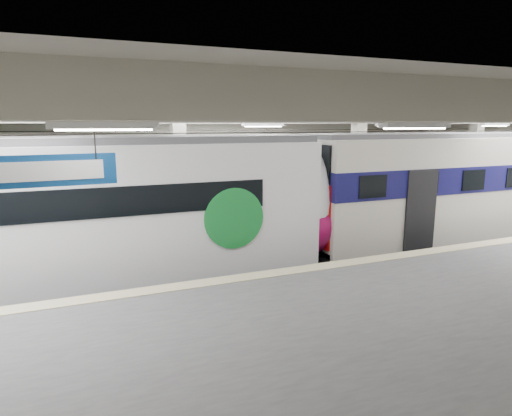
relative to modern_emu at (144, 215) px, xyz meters
name	(u,v)px	position (x,y,z in m)	size (l,w,h in m)	color
station_hall	(311,182)	(4.76, -1.74, 0.97)	(36.00, 24.00, 5.75)	black
modern_emu	(144,215)	(0.00, 0.00, 0.00)	(14.43, 2.98, 4.62)	white
older_rer	(460,187)	(12.72, 0.00, 0.15)	(14.12, 3.12, 4.63)	silver
far_train	(135,191)	(0.34, 5.50, -0.09)	(13.21, 3.22, 4.22)	white
wayfinding_sign	(49,170)	(-2.14, -5.06, 1.93)	(2.18, 0.22, 1.27)	navy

